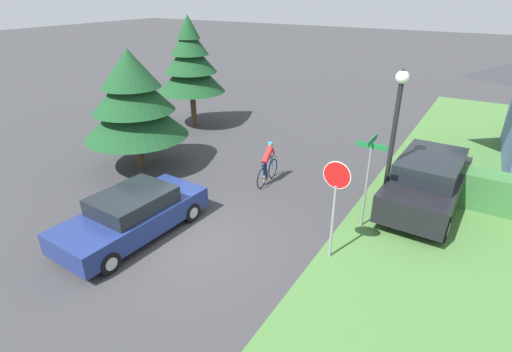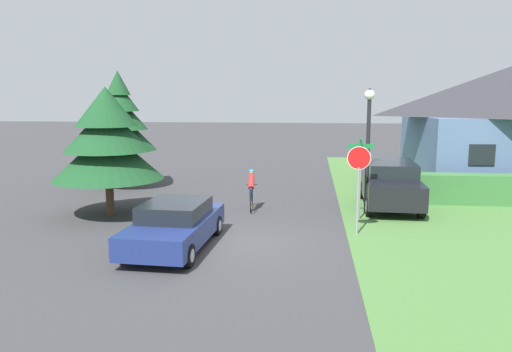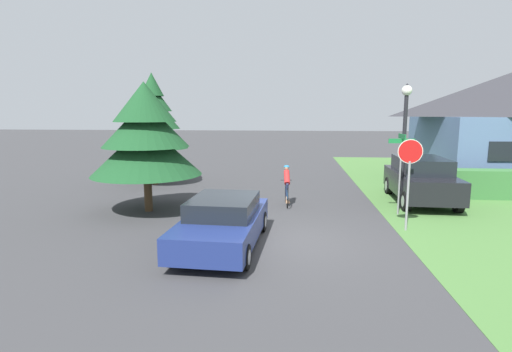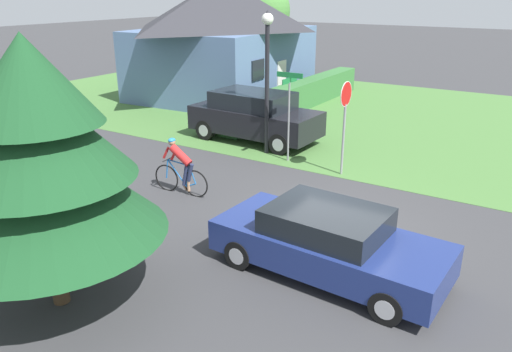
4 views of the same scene
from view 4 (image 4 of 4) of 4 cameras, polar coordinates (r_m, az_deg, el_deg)
ground_plane at (r=11.65m, az=8.93°, el=-6.60°), size 140.00×140.00×0.00m
grass_verge_right at (r=23.12m, az=11.31°, el=7.02°), size 16.00×36.00×0.01m
cottage_house at (r=26.54m, az=-3.80°, el=15.64°), size 9.70×7.74×5.78m
hedge_row at (r=23.50m, az=4.86°, el=9.08°), size 11.57×0.90×1.22m
sedan_left_lane at (r=9.86m, az=8.27°, el=-7.46°), size 2.13×4.61×1.35m
cyclist at (r=13.62m, az=-8.61°, el=0.91°), size 0.44×1.74×1.57m
parked_suv_right at (r=18.30m, az=-0.16°, el=6.89°), size 2.21×4.82×1.82m
stop_sign at (r=14.79m, az=10.15°, el=7.48°), size 0.73×0.07×2.82m
street_lamp at (r=16.44m, az=1.29°, el=12.88°), size 0.38×0.38×4.66m
street_name_sign at (r=15.84m, az=3.80°, el=8.52°), size 0.90×0.90×2.87m
conifer_tall_near at (r=8.74m, az=-23.60°, el=2.29°), size 3.97×3.97×4.69m
deciduous_tree_right at (r=33.18m, az=0.43°, el=18.33°), size 3.83×3.83×5.98m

